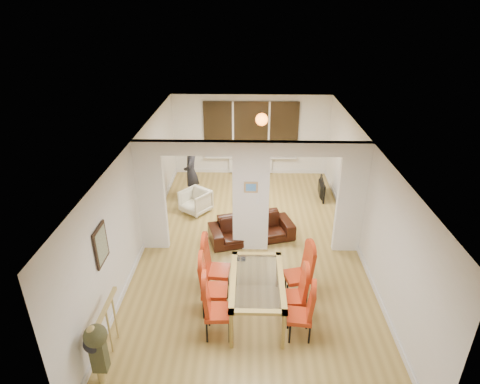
{
  "coord_description": "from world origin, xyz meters",
  "views": [
    {
      "loc": [
        -0.04,
        -7.89,
        5.25
      ],
      "look_at": [
        -0.25,
        0.6,
        1.15
      ],
      "focal_mm": 30.0,
      "sensor_mm": 36.0,
      "label": 1
    }
  ],
  "objects_px": {
    "dining_table": "(257,297)",
    "armchair": "(196,201)",
    "bottle": "(259,191)",
    "sofa": "(251,229)",
    "television": "(319,189)",
    "dining_chair_lb": "(215,287)",
    "dining_chair_rb": "(293,294)",
    "bowl": "(247,195)",
    "dining_chair_ra": "(300,313)",
    "dining_chair_rc": "(297,273)",
    "person": "(191,172)",
    "coffee_table": "(250,199)",
    "dining_chair_lc": "(217,267)",
    "dining_chair_la": "(219,308)"
  },
  "relations": [
    {
      "from": "dining_chair_lc",
      "to": "dining_chair_ra",
      "type": "bearing_deg",
      "value": -33.23
    },
    {
      "from": "dining_chair_lc",
      "to": "dining_chair_la",
      "type": "bearing_deg",
      "value": -80.18
    },
    {
      "from": "dining_chair_lb",
      "to": "television",
      "type": "relative_size",
      "value": 1.24
    },
    {
      "from": "dining_chair_lb",
      "to": "dining_chair_ra",
      "type": "xyz_separation_m",
      "value": [
        1.48,
        -0.56,
        -0.06
      ]
    },
    {
      "from": "dining_chair_la",
      "to": "bowl",
      "type": "height_order",
      "value": "dining_chair_la"
    },
    {
      "from": "dining_chair_la",
      "to": "coffee_table",
      "type": "relative_size",
      "value": 1.24
    },
    {
      "from": "person",
      "to": "television",
      "type": "xyz_separation_m",
      "value": [
        3.68,
        0.24,
        -0.58
      ]
    },
    {
      "from": "dining_table",
      "to": "person",
      "type": "relative_size",
      "value": 1.0
    },
    {
      "from": "dining_chair_ra",
      "to": "dining_chair_rc",
      "type": "height_order",
      "value": "dining_chair_rc"
    },
    {
      "from": "dining_chair_rc",
      "to": "coffee_table",
      "type": "bearing_deg",
      "value": 88.38
    },
    {
      "from": "dining_chair_ra",
      "to": "dining_chair_rc",
      "type": "distance_m",
      "value": 1.02
    },
    {
      "from": "sofa",
      "to": "television",
      "type": "distance_m",
      "value": 3.07
    },
    {
      "from": "bottle",
      "to": "dining_chair_lc",
      "type": "bearing_deg",
      "value": -102.93
    },
    {
      "from": "dining_table",
      "to": "dining_chair_rc",
      "type": "height_order",
      "value": "dining_chair_rc"
    },
    {
      "from": "sofa",
      "to": "television",
      "type": "xyz_separation_m",
      "value": [
        1.97,
        2.35,
        -0.02
      ]
    },
    {
      "from": "dining_chair_rb",
      "to": "bowl",
      "type": "relative_size",
      "value": 4.69
    },
    {
      "from": "dining_chair_ra",
      "to": "dining_table",
      "type": "bearing_deg",
      "value": 150.89
    },
    {
      "from": "dining_chair_rc",
      "to": "person",
      "type": "relative_size",
      "value": 0.67
    },
    {
      "from": "bottle",
      "to": "bowl",
      "type": "relative_size",
      "value": 1.37
    },
    {
      "from": "dining_chair_rb",
      "to": "sofa",
      "type": "distance_m",
      "value": 2.73
    },
    {
      "from": "dining_chair_lc",
      "to": "dining_chair_rb",
      "type": "distance_m",
      "value": 1.56
    },
    {
      "from": "dining_chair_lb",
      "to": "dining_chair_rc",
      "type": "bearing_deg",
      "value": 16.38
    },
    {
      "from": "dining_chair_rc",
      "to": "dining_table",
      "type": "bearing_deg",
      "value": -160.75
    },
    {
      "from": "coffee_table",
      "to": "bottle",
      "type": "xyz_separation_m",
      "value": [
        0.25,
        -0.03,
        0.26
      ]
    },
    {
      "from": "dining_chair_ra",
      "to": "sofa",
      "type": "xyz_separation_m",
      "value": [
        -0.8,
        3.07,
        -0.22
      ]
    },
    {
      "from": "television",
      "to": "sofa",
      "type": "bearing_deg",
      "value": 142.73
    },
    {
      "from": "dining_chair_lc",
      "to": "dining_chair_rb",
      "type": "bearing_deg",
      "value": -21.19
    },
    {
      "from": "dining_chair_lb",
      "to": "bowl",
      "type": "distance_m",
      "value": 4.52
    },
    {
      "from": "coffee_table",
      "to": "dining_chair_rc",
      "type": "bearing_deg",
      "value": -77.57
    },
    {
      "from": "dining_chair_la",
      "to": "dining_chair_rc",
      "type": "xyz_separation_m",
      "value": [
        1.42,
        1.01,
        -0.01
      ]
    },
    {
      "from": "sofa",
      "to": "television",
      "type": "bearing_deg",
      "value": 33.56
    },
    {
      "from": "dining_table",
      "to": "dining_chair_lc",
      "type": "xyz_separation_m",
      "value": [
        -0.76,
        0.61,
        0.19
      ]
    },
    {
      "from": "dining_chair_lb",
      "to": "dining_chair_rb",
      "type": "bearing_deg",
      "value": -4.34
    },
    {
      "from": "dining_chair_la",
      "to": "person",
      "type": "distance_m",
      "value": 5.31
    },
    {
      "from": "dining_table",
      "to": "dining_chair_ra",
      "type": "xyz_separation_m",
      "value": [
        0.71,
        -0.51,
        0.11
      ]
    },
    {
      "from": "bottle",
      "to": "sofa",
      "type": "bearing_deg",
      "value": -96.55
    },
    {
      "from": "dining_table",
      "to": "bottle",
      "type": "distance_m",
      "value": 4.5
    },
    {
      "from": "dining_chair_ra",
      "to": "armchair",
      "type": "distance_m",
      "value": 4.99
    },
    {
      "from": "dining_table",
      "to": "bowl",
      "type": "height_order",
      "value": "dining_table"
    },
    {
      "from": "dining_chair_la",
      "to": "dining_chair_rb",
      "type": "xyz_separation_m",
      "value": [
        1.3,
        0.45,
        -0.05
      ]
    },
    {
      "from": "dining_chair_lc",
      "to": "dining_chair_rb",
      "type": "height_order",
      "value": "dining_chair_lc"
    },
    {
      "from": "dining_chair_rc",
      "to": "coffee_table",
      "type": "relative_size",
      "value": 1.23
    },
    {
      "from": "television",
      "to": "bowl",
      "type": "relative_size",
      "value": 4.2
    },
    {
      "from": "dining_chair_lb",
      "to": "television",
      "type": "bearing_deg",
      "value": 61.14
    },
    {
      "from": "dining_chair_rb",
      "to": "coffee_table",
      "type": "distance_m",
      "value": 4.66
    },
    {
      "from": "dining_chair_la",
      "to": "bottle",
      "type": "relative_size",
      "value": 3.78
    },
    {
      "from": "dining_chair_ra",
      "to": "dining_chair_rc",
      "type": "xyz_separation_m",
      "value": [
        0.06,
        1.02,
        0.05
      ]
    },
    {
      "from": "dining_table",
      "to": "armchair",
      "type": "height_order",
      "value": "dining_table"
    },
    {
      "from": "dining_chair_rb",
      "to": "dining_chair_rc",
      "type": "xyz_separation_m",
      "value": [
        0.13,
        0.56,
        0.04
      ]
    },
    {
      "from": "dining_chair_lb",
      "to": "sofa",
      "type": "distance_m",
      "value": 2.62
    }
  ]
}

